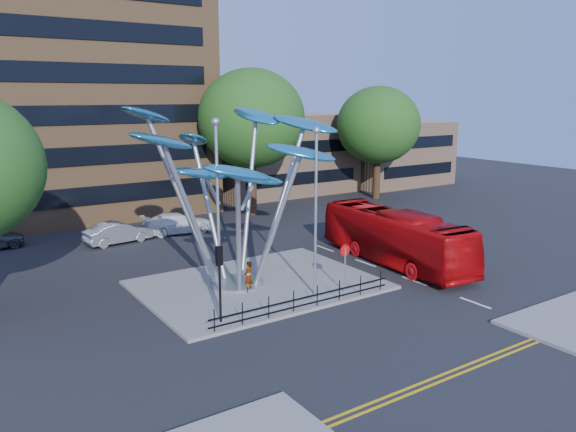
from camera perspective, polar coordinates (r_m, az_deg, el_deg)
ground at (r=25.90m, az=5.85°, el=-10.33°), size 120.00×120.00×0.00m
traffic_island at (r=29.92m, az=-3.03°, el=-6.99°), size 12.00×9.00×0.15m
double_yellow_near at (r=22.05m, az=16.16°, el=-14.93°), size 40.00×0.12×0.01m
double_yellow_far at (r=21.89m, az=16.78°, el=-15.19°), size 40.00×0.12×0.01m
brick_tower at (r=51.47m, az=-24.18°, el=16.83°), size 25.00×15.00×30.00m
low_building_near at (r=57.94m, az=-0.78°, el=6.30°), size 15.00×8.00×8.00m
low_building_far at (r=65.18m, az=10.64°, el=6.30°), size 12.00×8.00×7.00m
tree_right at (r=46.67m, az=-3.72°, el=9.85°), size 8.80×8.80×12.11m
tree_far at (r=55.08m, az=9.15°, el=9.09°), size 8.00×8.00×10.81m
leaf_sculpture at (r=28.51m, az=-5.75°, el=6.04°), size 12.72×9.54×9.51m
street_lamp_left at (r=24.82m, az=-7.16°, el=1.57°), size 0.36×0.36×8.80m
street_lamp_right at (r=27.03m, az=2.85°, el=1.95°), size 0.36×0.36×8.30m
traffic_light_island at (r=24.39m, az=-6.98°, el=-5.25°), size 0.28×0.18×3.42m
no_entry_sign_island at (r=28.33m, az=5.81°, el=-4.44°), size 0.60×0.10×2.45m
pedestrian_railing_front at (r=26.37m, az=1.80°, el=-8.55°), size 10.00×0.06×1.00m
red_bus at (r=34.14m, az=10.80°, el=-2.11°), size 3.66×11.66×3.20m
pedestrian at (r=28.48m, az=-4.04°, el=-6.16°), size 0.69×0.60×1.59m
parked_car_mid at (r=39.90m, az=-16.86°, el=-1.62°), size 4.68×2.17×1.49m
parked_car_right at (r=41.78m, az=-11.16°, el=-0.73°), size 5.26×2.55×1.48m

